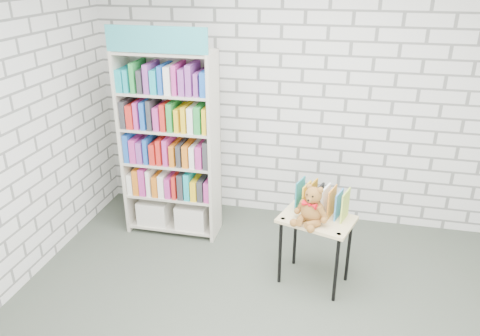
# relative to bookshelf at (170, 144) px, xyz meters

# --- Properties ---
(ground) EXTENTS (4.50, 4.50, 0.00)m
(ground) POSITION_rel_bookshelf_xyz_m (1.25, -1.36, -0.99)
(ground) COLOR #40483D
(ground) RESTS_ON ground
(room_shell) EXTENTS (4.52, 4.02, 2.81)m
(room_shell) POSITION_rel_bookshelf_xyz_m (1.25, -1.36, 0.79)
(room_shell) COLOR silver
(room_shell) RESTS_ON ground
(bookshelf) EXTENTS (0.97, 0.38, 2.18)m
(bookshelf) POSITION_rel_bookshelf_xyz_m (0.00, 0.00, 0.00)
(bookshelf) COLOR beige
(bookshelf) RESTS_ON ground
(display_table) EXTENTS (0.71, 0.59, 0.66)m
(display_table) POSITION_rel_bookshelf_xyz_m (1.55, -0.61, -0.42)
(display_table) COLOR #D8C081
(display_table) RESTS_ON ground
(table_books) EXTENTS (0.47, 0.31, 0.26)m
(table_books) POSITION_rel_bookshelf_xyz_m (1.58, -0.51, -0.20)
(table_books) COLOR teal
(table_books) RESTS_ON display_table
(teddy_bear) EXTENTS (0.32, 0.30, 0.34)m
(teddy_bear) POSITION_rel_bookshelf_xyz_m (1.50, -0.69, -0.19)
(teddy_bear) COLOR brown
(teddy_bear) RESTS_ON display_table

